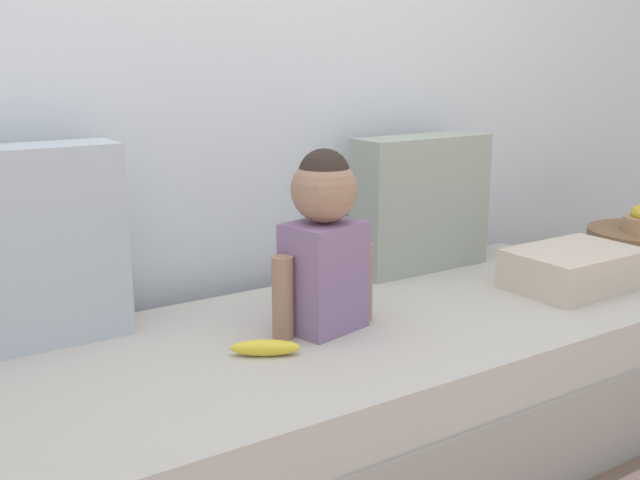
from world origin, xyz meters
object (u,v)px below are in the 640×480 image
at_px(couch, 313,407).
at_px(folded_blanket, 574,268).
at_px(toddler, 324,239).
at_px(banana, 265,348).
at_px(throw_pillow_right, 421,203).
at_px(throw_pillow_left, 14,249).

height_order(couch, folded_blanket, folded_blanket).
bearing_deg(toddler, banana, -160.62).
bearing_deg(folded_blanket, throw_pillow_right, 119.81).
relative_size(throw_pillow_right, banana, 2.85).
bearing_deg(toddler, folded_blanket, -8.35).
distance_m(banana, folded_blanket, 1.08).
height_order(couch, throw_pillow_left, throw_pillow_left).
relative_size(couch, toddler, 4.92).
bearing_deg(toddler, throw_pillow_left, 155.68).
bearing_deg(banana, toddler, 19.38).
distance_m(throw_pillow_right, toddler, 0.68).
relative_size(banana, folded_blanket, 0.42).
distance_m(throw_pillow_left, toddler, 0.77).
height_order(throw_pillow_left, banana, throw_pillow_left).
bearing_deg(throw_pillow_left, couch, -27.11).
bearing_deg(toddler, throw_pillow_right, 27.64).
distance_m(toddler, folded_blanket, 0.89).
bearing_deg(couch, folded_blanket, -6.83).
distance_m(throw_pillow_left, throw_pillow_right, 1.30).
relative_size(throw_pillow_left, banana, 3.11).
bearing_deg(throw_pillow_right, folded_blanket, -60.19).
xyz_separation_m(throw_pillow_right, folded_blanket, (0.25, -0.44, -0.16)).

